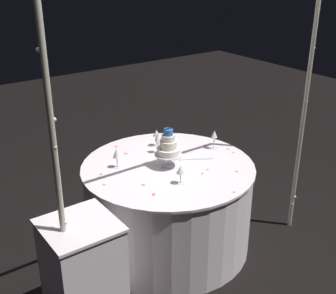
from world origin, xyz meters
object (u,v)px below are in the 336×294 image
at_px(wine_glass_1, 157,134).
at_px(wine_glass_4, 117,154).
at_px(wine_glass_0, 214,135).
at_px(wine_glass_2, 158,138).
at_px(tiered_cake, 168,147).
at_px(side_table, 84,277).
at_px(wine_glass_3, 181,170).
at_px(main_table, 168,206).
at_px(decorative_arch, 206,99).
at_px(cake_knife, 194,159).

xyz_separation_m(wine_glass_1, wine_glass_4, (0.50, 0.17, 0.01)).
height_order(wine_glass_0, wine_glass_2, wine_glass_2).
relative_size(tiered_cake, wine_glass_2, 1.74).
distance_m(side_table, wine_glass_3, 1.00).
height_order(main_table, wine_glass_2, wine_glass_2).
xyz_separation_m(main_table, side_table, (0.99, 0.43, 0.03)).
xyz_separation_m(wine_glass_0, wine_glass_2, (0.45, -0.22, 0.01)).
height_order(decorative_arch, side_table, decorative_arch).
height_order(main_table, wine_glass_4, wine_glass_4).
height_order(side_table, wine_glass_1, wine_glass_1).
xyz_separation_m(decorative_arch, wine_glass_3, (0.10, -0.14, -0.57)).
relative_size(side_table, tiered_cake, 2.53).
bearing_deg(side_table, cake_knife, -162.48).
xyz_separation_m(side_table, wine_glass_3, (-0.88, -0.13, 0.46)).
height_order(main_table, wine_glass_0, wine_glass_0).
xyz_separation_m(decorative_arch, main_table, (0.00, -0.44, -1.05)).
xyz_separation_m(wine_glass_1, wine_glass_2, (0.08, 0.13, 0.02)).
height_order(side_table, wine_glass_0, wine_glass_0).
xyz_separation_m(side_table, wine_glass_2, (-1.06, -0.68, 0.49)).
xyz_separation_m(side_table, wine_glass_4, (-0.64, -0.64, 0.47)).
bearing_deg(tiered_cake, cake_knife, 173.30).
height_order(main_table, wine_glass_3, wine_glass_3).
xyz_separation_m(wine_glass_4, cake_knife, (-0.59, 0.25, -0.11)).
bearing_deg(wine_glass_3, side_table, 8.17).
relative_size(wine_glass_2, wine_glass_3, 1.27).
bearing_deg(wine_glass_2, wine_glass_1, -120.10).
xyz_separation_m(wine_glass_1, cake_knife, (-0.09, 0.42, -0.11)).
height_order(main_table, cake_knife, cake_knife).
bearing_deg(tiered_cake, wine_glass_4, -32.75).
bearing_deg(wine_glass_3, tiered_cake, -108.56).
bearing_deg(wine_glass_4, tiered_cake, 147.25).
height_order(side_table, wine_glass_3, wine_glass_3).
distance_m(decorative_arch, cake_knife, 0.82).
relative_size(decorative_arch, tiered_cake, 6.98).
distance_m(main_table, tiered_cake, 0.55).
relative_size(tiered_cake, cake_knife, 1.21).
xyz_separation_m(decorative_arch, cake_knife, (-0.24, -0.40, -0.67)).
bearing_deg(wine_glass_2, cake_knife, 119.19).
bearing_deg(wine_glass_3, wine_glass_1, -110.51).
relative_size(wine_glass_3, wine_glass_4, 0.90).
bearing_deg(main_table, wine_glass_3, 71.15).
bearing_deg(tiered_cake, wine_glass_3, 71.44).
bearing_deg(wine_glass_0, wine_glass_1, -42.98).
relative_size(tiered_cake, wine_glass_4, 1.98).
xyz_separation_m(main_table, wine_glass_0, (-0.52, -0.04, 0.51)).
relative_size(wine_glass_2, cake_knife, 0.70).
bearing_deg(wine_glass_1, tiered_cake, 68.09).
distance_m(wine_glass_2, wine_glass_4, 0.43).
bearing_deg(wine_glass_1, wine_glass_0, 137.02).
distance_m(main_table, side_table, 1.08).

